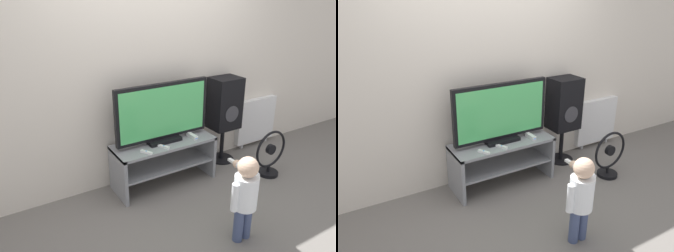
# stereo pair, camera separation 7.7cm
# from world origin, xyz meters

# --- Properties ---
(ground_plane) EXTENTS (16.00, 16.00, 0.00)m
(ground_plane) POSITION_xyz_m (0.00, 0.00, 0.00)
(ground_plane) COLOR slate
(wall_back) EXTENTS (10.00, 0.06, 2.60)m
(wall_back) POSITION_xyz_m (0.00, 0.51, 1.30)
(wall_back) COLOR silver
(wall_back) RESTS_ON ground_plane
(tv_stand) EXTENTS (1.13, 0.43, 0.51)m
(tv_stand) POSITION_xyz_m (0.00, 0.21, 0.34)
(tv_stand) COLOR gray
(tv_stand) RESTS_ON ground_plane
(television) EXTENTS (1.07, 0.20, 0.64)m
(television) POSITION_xyz_m (0.00, 0.23, 0.83)
(television) COLOR black
(television) RESTS_ON tv_stand
(game_console) EXTENTS (0.05, 0.17, 0.04)m
(game_console) POSITION_xyz_m (0.32, 0.14, 0.53)
(game_console) COLOR white
(game_console) RESTS_ON tv_stand
(remote_primary) EXTENTS (0.09, 0.13, 0.03)m
(remote_primary) POSITION_xyz_m (-0.29, 0.07, 0.52)
(remote_primary) COLOR white
(remote_primary) RESTS_ON tv_stand
(remote_secondary) EXTENTS (0.09, 0.13, 0.03)m
(remote_secondary) POSITION_xyz_m (-0.08, 0.08, 0.52)
(remote_secondary) COLOR white
(remote_secondary) RESTS_ON tv_stand
(child) EXTENTS (0.30, 0.46, 0.79)m
(child) POSITION_xyz_m (0.12, -0.91, 0.47)
(child) COLOR #3F4C72
(child) RESTS_ON ground_plane
(speaker_tower) EXTENTS (0.36, 0.32, 1.08)m
(speaker_tower) POSITION_xyz_m (0.91, 0.31, 0.73)
(speaker_tower) COLOR black
(speaker_tower) RESTS_ON ground_plane
(floor_fan) EXTENTS (0.45, 0.23, 0.56)m
(floor_fan) POSITION_xyz_m (1.14, -0.27, 0.25)
(floor_fan) COLOR black
(floor_fan) RESTS_ON ground_plane
(radiator) EXTENTS (0.66, 0.08, 0.67)m
(radiator) POSITION_xyz_m (1.60, 0.44, 0.37)
(radiator) COLOR white
(radiator) RESTS_ON ground_plane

